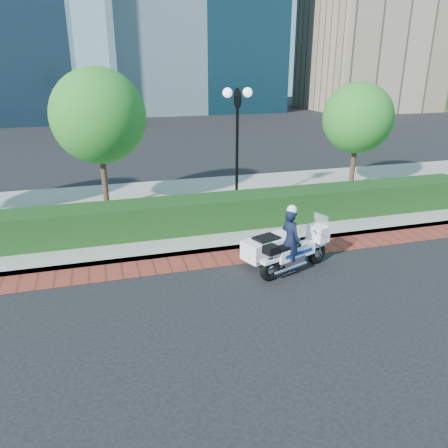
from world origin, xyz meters
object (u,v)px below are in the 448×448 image
object	(u,v)px
lamppost	(237,130)
police_motorcycle	(283,246)
tree_b	(98,116)
tree_c	(358,118)

from	to	relation	value
lamppost	police_motorcycle	xyz separation A→B (m)	(-0.24, -4.72, -2.32)
lamppost	tree_b	distance (m)	4.71
police_motorcycle	lamppost	bearing A→B (deg)	67.04
lamppost	tree_c	world-z (taller)	tree_c
lamppost	tree_c	size ratio (longest dim) A/B	0.98
tree_b	police_motorcycle	distance (m)	7.89
lamppost	tree_b	xyz separation A→B (m)	(-4.50, 1.30, 0.48)
lamppost	police_motorcycle	size ratio (longest dim) A/B	1.80
tree_b	police_motorcycle	size ratio (longest dim) A/B	2.09
tree_c	lamppost	bearing A→B (deg)	-166.70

